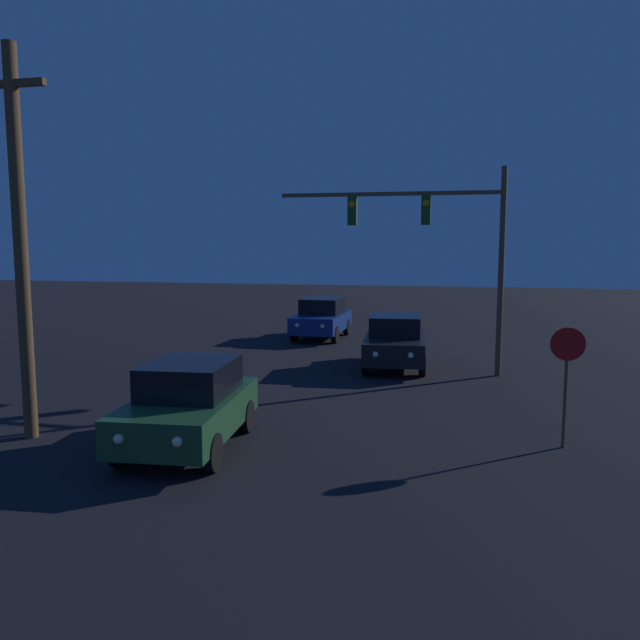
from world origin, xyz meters
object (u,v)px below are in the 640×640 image
(utility_pole, at_px, (20,240))
(car_far, at_px, (322,318))
(car_mid, at_px, (395,341))
(traffic_signal_mast, at_px, (440,235))
(car_near, at_px, (189,404))
(stop_sign, at_px, (567,365))

(utility_pole, bearing_deg, car_far, 78.22)
(car_mid, bearing_deg, utility_pole, 49.38)
(car_mid, height_order, traffic_signal_mast, traffic_signal_mast)
(car_near, relative_size, utility_pole, 0.51)
(car_far, height_order, traffic_signal_mast, traffic_signal_mast)
(stop_sign, relative_size, utility_pole, 0.30)
(car_far, xyz_separation_m, utility_pole, (-3.12, -14.95, 3.28))
(car_mid, height_order, utility_pole, utility_pole)
(car_far, height_order, stop_sign, stop_sign)
(traffic_signal_mast, distance_m, stop_sign, 7.80)
(stop_sign, bearing_deg, traffic_signal_mast, 111.61)
(car_mid, xyz_separation_m, stop_sign, (4.10, -7.46, 0.81))
(utility_pole, bearing_deg, stop_sign, 8.66)
(car_far, distance_m, traffic_signal_mast, 8.94)
(traffic_signal_mast, height_order, stop_sign, traffic_signal_mast)
(car_far, height_order, utility_pole, utility_pole)
(traffic_signal_mast, distance_m, utility_pole, 11.82)
(car_far, bearing_deg, stop_sign, 122.40)
(traffic_signal_mast, relative_size, stop_sign, 2.85)
(car_mid, relative_size, utility_pole, 0.51)
(car_near, bearing_deg, traffic_signal_mast, -123.31)
(traffic_signal_mast, relative_size, utility_pole, 0.87)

